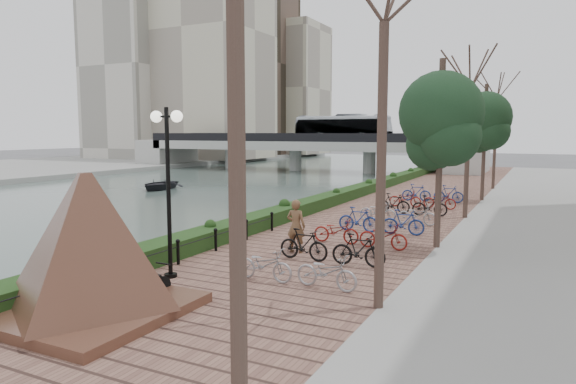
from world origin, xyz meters
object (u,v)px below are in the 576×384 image
Objects in this scene: granite_monument at (88,243)px; lamppost at (167,155)px; pedestrian at (296,226)px; boat at (159,184)px; motorcycle at (146,286)px.

granite_monument is 1.12× the size of lamppost.
pedestrian is 25.52m from boat.
granite_monument is 29.75m from boat.
pedestrian is at bearing -46.20° from boat.
granite_monument is 7.52m from pedestrian.
lamppost is 1.20× the size of boat.
granite_monument is at bearing -84.13° from lamppost.
granite_monument reaches higher than pedestrian.
boat is (-19.78, 16.09, -0.97)m from pedestrian.
pedestrian is at bearing 78.31° from granite_monument.
boat is at bearing 127.96° from granite_monument.
motorcycle is 0.78× the size of pedestrian.
motorcycle is at bearing -64.69° from lamppost.
granite_monument is 2.92× the size of pedestrian.
boat is (-17.95, 20.32, -3.47)m from lamppost.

